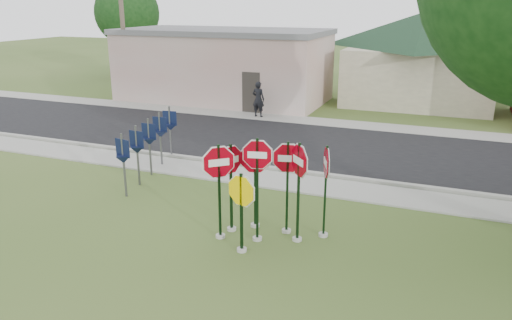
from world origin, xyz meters
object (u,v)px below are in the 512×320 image
at_px(stop_sign_yellow, 241,204).
at_px(stop_sign_left, 219,178).
at_px(stop_sign_center, 257,176).
at_px(utility_pole_near, 122,16).
at_px(pedestrian, 258,99).

height_order(stop_sign_yellow, stop_sign_left, stop_sign_left).
relative_size(stop_sign_center, utility_pole_near, 0.29).
height_order(utility_pole_near, pedestrian, utility_pole_near).
bearing_deg(pedestrian, stop_sign_center, 117.66).
xyz_separation_m(stop_sign_yellow, pedestrian, (-4.96, 13.59, -0.26)).
distance_m(stop_sign_left, utility_pole_near, 19.46).
bearing_deg(stop_sign_center, stop_sign_yellow, -100.24).
bearing_deg(utility_pole_near, pedestrian, -6.74).
xyz_separation_m(utility_pole_near, pedestrian, (8.75, -1.04, -4.00)).
bearing_deg(stop_sign_yellow, stop_sign_left, 149.46).
bearing_deg(stop_sign_center, stop_sign_left, -166.44).
bearing_deg(pedestrian, stop_sign_yellow, 116.19).
bearing_deg(utility_pole_near, stop_sign_yellow, -46.85).
distance_m(stop_sign_center, utility_pole_near, 19.91).
bearing_deg(stop_sign_left, stop_sign_center, 13.56).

